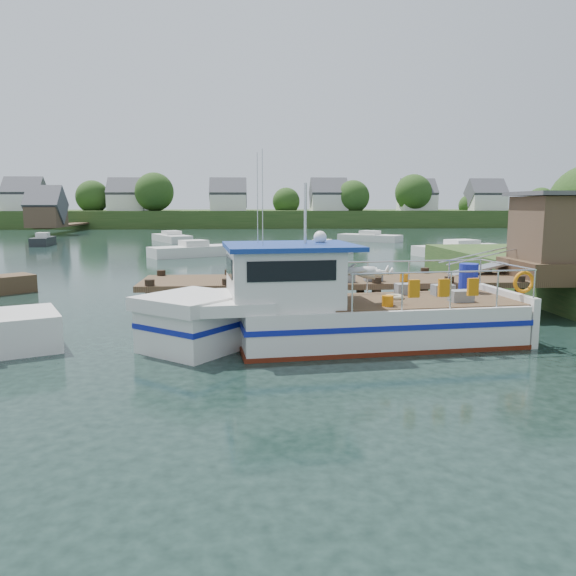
{
  "coord_description": "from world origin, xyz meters",
  "views": [
    {
      "loc": [
        -2.42,
        -19.64,
        4.04
      ],
      "look_at": [
        -1.0,
        -1.5,
        1.3
      ],
      "focal_mm": 35.0,
      "sensor_mm": 36.0,
      "label": 1
    }
  ],
  "objects": [
    {
      "name": "moored_c",
      "position": [
        14.8,
        23.6,
        0.45
      ],
      "size": [
        8.18,
        4.86,
        1.22
      ],
      "rotation": [
        0.0,
        0.0,
        0.13
      ],
      "color": "silver",
      "rests_on": "ground"
    },
    {
      "name": "moored_a",
      "position": [
        -6.31,
        24.21,
        0.46
      ],
      "size": [
        7.08,
        5.27,
        1.25
      ],
      "rotation": [
        0.0,
        0.0,
        0.15
      ],
      "color": "silver",
      "rests_on": "ground"
    },
    {
      "name": "moored_far",
      "position": [
        11.21,
        40.53,
        0.43
      ],
      "size": [
        6.76,
        5.98,
        1.15
      ],
      "rotation": [
        0.0,
        0.0,
        -0.4
      ],
      "color": "silver",
      "rests_on": "ground"
    },
    {
      "name": "moored_b",
      "position": [
        4.07,
        26.8,
        0.41
      ],
      "size": [
        5.24,
        3.61,
        1.1
      ],
      "rotation": [
        0.0,
        0.0,
        0.18
      ],
      "color": "silver",
      "rests_on": "ground"
    },
    {
      "name": "dock",
      "position": [
        6.51,
        0.01,
        2.24
      ],
      "size": [
        16.6,
        3.0,
        4.78
      ],
      "color": "#4A3623",
      "rests_on": "ground"
    },
    {
      "name": "ground_plane",
      "position": [
        0.0,
        0.0,
        0.0
      ],
      "size": [
        160.0,
        160.0,
        0.0
      ],
      "primitive_type": "plane",
      "color": "black"
    },
    {
      "name": "moored_e",
      "position": [
        -22.06,
        37.04,
        0.47
      ],
      "size": [
        2.01,
        4.68,
        1.26
      ],
      "rotation": [
        0.0,
        0.0,
        0.28
      ],
      "color": "black",
      "rests_on": "ground"
    },
    {
      "name": "lobster_boat",
      "position": [
        0.06,
        -3.91,
        0.99
      ],
      "size": [
        11.55,
        4.28,
        5.48
      ],
      "rotation": [
        0.0,
        0.0,
        0.1
      ],
      "color": "silver",
      "rests_on": "ground"
    },
    {
      "name": "moored_d",
      "position": [
        -10.19,
        41.59,
        0.43
      ],
      "size": [
        5.07,
        7.2,
        1.17
      ],
      "rotation": [
        0.0,
        0.0,
        -0.08
      ],
      "color": "silver",
      "rests_on": "ground"
    },
    {
      "name": "far_shore",
      "position": [
        0.01,
        82.37,
        2.1
      ],
      "size": [
        140.0,
        42.55,
        9.22
      ],
      "color": "#31491E",
      "rests_on": "ground"
    }
  ]
}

